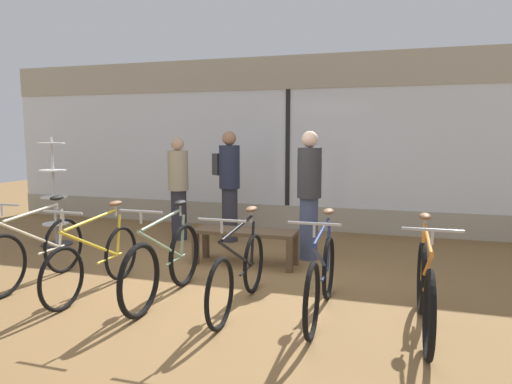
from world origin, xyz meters
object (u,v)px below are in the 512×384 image
Objects in this scene: bicycle_left at (95,260)px; bicycle_far_right at (425,290)px; display_bench at (245,236)px; bicycle_center_left at (165,263)px; bicycle_center_right at (239,272)px; bicycle_far_left at (36,251)px; customer_by_window at (309,192)px; customer_near_rack at (229,182)px; accessory_rack at (54,201)px; customer_mid_floor at (178,186)px; bicycle_right at (321,278)px.

bicycle_left is 0.99× the size of bicycle_far_right.
display_bench is at bearing 51.11° from bicycle_left.
bicycle_left is 0.84m from bicycle_center_left.
bicycle_far_right reaches higher than bicycle_center_right.
customer_by_window is at bearing 34.94° from bicycle_far_left.
customer_near_rack is (-0.28, 2.77, 0.59)m from bicycle_center_left.
bicycle_left is 2.00m from display_bench.
display_bench is (-2.21, 1.60, -0.00)m from bicycle_far_right.
bicycle_far_left is at bearing -55.63° from accessory_rack.
accessory_rack is at bearing -151.51° from customer_mid_floor.
customer_by_window reaches higher than bicycle_right.
bicycle_left is at bearing -4.38° from bicycle_far_left.
customer_mid_floor is (-1.14, 2.65, 0.51)m from bicycle_center_left.
bicycle_right is at bearing -54.40° from customer_near_rack.
bicycle_right is at bearing 0.15° from bicycle_far_left.
bicycle_center_left is at bearing -178.79° from bicycle_right.
customer_near_rack reaches higher than bicycle_center_left.
customer_near_rack is at bearing 62.44° from bicycle_far_left.
customer_mid_floor is at bearing 165.76° from customer_by_window.
bicycle_center_left is at bearing -0.88° from bicycle_far_left.
customer_by_window is at bearing 59.87° from bicycle_center_left.
customer_mid_floor reaches higher than bicycle_right.
bicycle_center_right is 0.99× the size of customer_mid_floor.
bicycle_right reaches higher than bicycle_left.
customer_near_rack is (-2.91, 2.85, 0.60)m from bicycle_far_right.
bicycle_center_left is at bearing -66.77° from customer_mid_floor.
bicycle_right is at bearing -49.47° from display_bench.
accessory_rack reaches higher than bicycle_center_left.
bicycle_center_right is 1.22× the size of display_bench.
bicycle_far_left is 0.93× the size of customer_by_window.
customer_near_rack is at bearing 112.05° from bicycle_center_right.
customer_by_window is (0.78, 0.54, 0.57)m from display_bench.
bicycle_center_left is (0.84, 0.04, 0.02)m from bicycle_left.
bicycle_center_right reaches higher than bicycle_left.
bicycle_far_left is at bearing -179.85° from bicycle_right.
customer_mid_floor reaches higher than bicycle_left.
customer_near_rack is (-0.69, 1.26, 0.60)m from display_bench.
display_bench is at bearing 105.84° from bicycle_center_right.
customer_near_rack is at bearing 78.68° from bicycle_left.
customer_by_window reaches higher than bicycle_center_right.
bicycle_left is 0.99× the size of bicycle_right.
display_bench is at bearing -145.34° from customer_by_window.
customer_near_rack is 0.87m from customer_mid_floor.
customer_by_window is at bearing 45.86° from bicycle_left.
bicycle_left is 1.00× the size of bicycle_center_right.
bicycle_far_left is at bearing -144.96° from display_bench.
display_bench is at bearing 130.53° from bicycle_right.
customer_by_window is (4.05, 0.35, 0.25)m from accessory_rack.
customer_by_window is at bearing -26.06° from customer_near_rack.
bicycle_far_right is 0.94× the size of customer_by_window.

